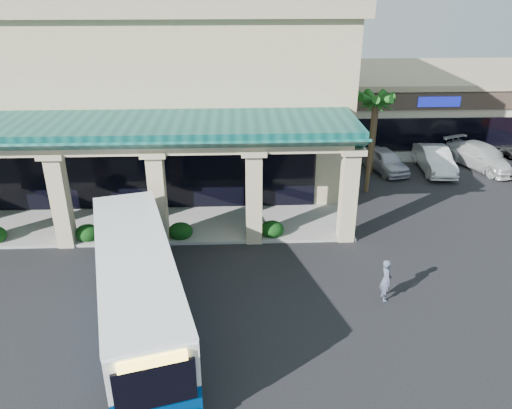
{
  "coord_description": "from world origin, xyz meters",
  "views": [
    {
      "loc": [
        0.66,
        -16.29,
        11.92
      ],
      "look_at": [
        1.58,
        4.69,
        2.2
      ],
      "focal_mm": 35.0,
      "sensor_mm": 36.0,
      "label": 1
    }
  ],
  "objects_px": {
    "pedestrian": "(386,280)",
    "car_red": "(482,157)",
    "transit_bus": "(138,289)",
    "car_white": "(435,160)",
    "car_silver": "(385,160)"
  },
  "relations": [
    {
      "from": "pedestrian",
      "to": "car_red",
      "type": "relative_size",
      "value": 0.33
    },
    {
      "from": "transit_bus",
      "to": "car_white",
      "type": "xyz_separation_m",
      "value": [
        16.76,
        15.26,
        -0.76
      ]
    },
    {
      "from": "car_red",
      "to": "car_white",
      "type": "bearing_deg",
      "value": 164.83
    },
    {
      "from": "pedestrian",
      "to": "car_white",
      "type": "relative_size",
      "value": 0.37
    },
    {
      "from": "transit_bus",
      "to": "car_red",
      "type": "bearing_deg",
      "value": 22.88
    },
    {
      "from": "car_white",
      "to": "car_silver",
      "type": "bearing_deg",
      "value": 179.88
    },
    {
      "from": "car_silver",
      "to": "car_red",
      "type": "height_order",
      "value": "car_red"
    },
    {
      "from": "car_red",
      "to": "car_silver",
      "type": "bearing_deg",
      "value": 159.36
    },
    {
      "from": "car_red",
      "to": "pedestrian",
      "type": "bearing_deg",
      "value": -148.85
    },
    {
      "from": "car_silver",
      "to": "car_red",
      "type": "distance_m",
      "value": 6.64
    },
    {
      "from": "transit_bus",
      "to": "car_red",
      "type": "relative_size",
      "value": 2.03
    },
    {
      "from": "pedestrian",
      "to": "car_white",
      "type": "height_order",
      "value": "pedestrian"
    },
    {
      "from": "car_silver",
      "to": "car_red",
      "type": "relative_size",
      "value": 0.77
    },
    {
      "from": "transit_bus",
      "to": "car_red",
      "type": "distance_m",
      "value": 25.58
    },
    {
      "from": "transit_bus",
      "to": "car_silver",
      "type": "relative_size",
      "value": 2.63
    }
  ]
}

